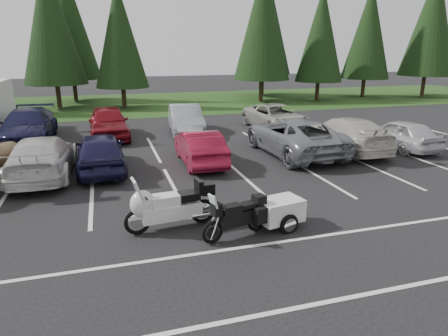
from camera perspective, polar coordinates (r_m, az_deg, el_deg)
ground at (r=12.63m, az=-8.41°, el=-4.85°), size 120.00×120.00×0.00m
grass_strip at (r=35.98m, az=-14.22°, el=8.85°), size 80.00×16.00×0.01m
lake_water at (r=67.04m, az=-12.17°, el=12.39°), size 70.00×50.00×0.02m
stall_markings at (r=14.49m, az=-9.60°, el=-2.04°), size 32.00×16.00×0.01m
conifer_4 at (r=34.78m, az=-23.62°, el=18.56°), size 4.80×4.80×11.17m
conifer_5 at (r=33.31m, az=-14.71°, el=17.95°), size 4.14×4.14×9.63m
conifer_6 at (r=36.44m, az=5.54°, el=19.94°), size 4.93×4.93×11.48m
conifer_7 at (r=38.53m, az=13.68°, el=18.04°), size 4.27×4.27×9.94m
conifer_8 at (r=42.19m, az=19.95°, el=17.88°), size 4.53×4.53×10.56m
conifer_9 at (r=45.02m, az=27.59°, el=18.05°), size 5.19×5.19×12.10m
conifer_back_b at (r=39.29m, az=-21.40°, el=18.78°), size 4.97×4.97×11.58m
conifer_back_c at (r=41.59m, az=5.71°, el=20.60°), size 5.50×5.50×12.81m
car_near_3 at (r=16.21m, az=-24.52°, el=1.46°), size 2.26×5.29×1.52m
car_near_4 at (r=16.18m, az=-17.24°, el=2.24°), size 1.90×4.55×1.54m
car_near_5 at (r=16.52m, az=-3.51°, el=3.00°), size 1.54×4.26×1.40m
car_near_6 at (r=18.25m, az=9.95°, el=4.53°), size 2.92×6.06×1.66m
car_near_7 at (r=19.43m, az=16.81°, el=4.66°), size 2.29×5.46×1.58m
car_near_8 at (r=20.76m, az=23.91°, el=4.45°), size 1.88×4.24×1.42m
car_far_1 at (r=22.67m, az=-26.24°, el=5.40°), size 2.51×5.79×1.66m
car_far_2 at (r=22.21m, az=-16.18°, el=6.27°), size 2.12×4.96×1.67m
car_far_3 at (r=22.65m, az=-5.51°, el=6.92°), size 2.10×4.91×1.58m
car_far_4 at (r=24.00m, az=7.44°, el=7.25°), size 2.87×5.39×1.44m
touring_motorcycle at (r=10.54m, az=-7.63°, el=-4.83°), size 2.81×1.15×1.51m
cargo_trailer at (r=10.82m, az=7.92°, el=-6.35°), size 1.86×1.27×0.79m
adventure_motorcycle at (r=10.03m, az=1.67°, el=-6.51°), size 2.24×1.25×1.29m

